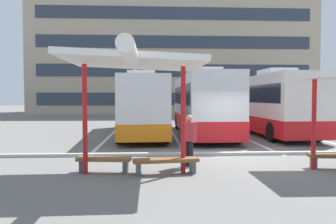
{
  "coord_description": "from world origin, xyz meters",
  "views": [
    {
      "loc": [
        -3.2,
        -12.08,
        2.2
      ],
      "look_at": [
        -2.44,
        2.31,
        1.56
      ],
      "focal_mm": 35.49,
      "sensor_mm": 36.0,
      "label": 1
    }
  ],
  "objects_px": {
    "waiting_passenger_0": "(189,137)",
    "waiting_shelter_1": "(134,63)",
    "coach_bus_2": "(267,105)",
    "bench_1": "(104,161)",
    "coach_bus_0": "(140,106)",
    "bench_2": "(166,162)",
    "coach_bus_1": "(202,105)"
  },
  "relations": [
    {
      "from": "waiting_passenger_0",
      "to": "waiting_shelter_1",
      "type": "bearing_deg",
      "value": -145.92
    },
    {
      "from": "coach_bus_2",
      "to": "bench_1",
      "type": "relative_size",
      "value": 6.61
    },
    {
      "from": "coach_bus_0",
      "to": "bench_1",
      "type": "xyz_separation_m",
      "value": [
        -0.72,
        -9.85,
        -1.33
      ]
    },
    {
      "from": "waiting_passenger_0",
      "to": "coach_bus_0",
      "type": "bearing_deg",
      "value": 101.52
    },
    {
      "from": "bench_1",
      "to": "bench_2",
      "type": "height_order",
      "value": "same"
    },
    {
      "from": "coach_bus_1",
      "to": "bench_2",
      "type": "height_order",
      "value": "coach_bus_1"
    },
    {
      "from": "bench_1",
      "to": "bench_2",
      "type": "xyz_separation_m",
      "value": [
        1.8,
        -0.29,
        0.01
      ]
    },
    {
      "from": "waiting_shelter_1",
      "to": "waiting_passenger_0",
      "type": "distance_m",
      "value": 2.99
    },
    {
      "from": "coach_bus_1",
      "to": "waiting_shelter_1",
      "type": "relative_size",
      "value": 2.09
    },
    {
      "from": "coach_bus_2",
      "to": "bench_1",
      "type": "bearing_deg",
      "value": -130.24
    },
    {
      "from": "coach_bus_0",
      "to": "bench_2",
      "type": "xyz_separation_m",
      "value": [
        1.08,
        -10.14,
        -1.33
      ]
    },
    {
      "from": "bench_2",
      "to": "waiting_passenger_0",
      "type": "height_order",
      "value": "waiting_passenger_0"
    },
    {
      "from": "coach_bus_2",
      "to": "coach_bus_1",
      "type": "bearing_deg",
      "value": -174.43
    },
    {
      "from": "coach_bus_1",
      "to": "bench_1",
      "type": "xyz_separation_m",
      "value": [
        -4.36,
        -9.52,
        -1.41
      ]
    },
    {
      "from": "waiting_shelter_1",
      "to": "waiting_passenger_0",
      "type": "relative_size",
      "value": 3.12
    },
    {
      "from": "coach_bus_0",
      "to": "waiting_shelter_1",
      "type": "bearing_deg",
      "value": -88.98
    },
    {
      "from": "bench_2",
      "to": "waiting_shelter_1",
      "type": "bearing_deg",
      "value": -170.11
    },
    {
      "from": "waiting_passenger_0",
      "to": "bench_2",
      "type": "bearing_deg",
      "value": -128.56
    },
    {
      "from": "coach_bus_0",
      "to": "waiting_passenger_0",
      "type": "xyz_separation_m",
      "value": [
        1.87,
        -9.16,
        -0.72
      ]
    },
    {
      "from": "bench_1",
      "to": "bench_2",
      "type": "relative_size",
      "value": 0.84
    },
    {
      "from": "coach_bus_0",
      "to": "bench_2",
      "type": "distance_m",
      "value": 10.28
    },
    {
      "from": "coach_bus_0",
      "to": "waiting_shelter_1",
      "type": "distance_m",
      "value": 10.4
    },
    {
      "from": "waiting_shelter_1",
      "to": "coach_bus_0",
      "type": "bearing_deg",
      "value": 91.02
    },
    {
      "from": "bench_1",
      "to": "waiting_passenger_0",
      "type": "height_order",
      "value": "waiting_passenger_0"
    },
    {
      "from": "bench_1",
      "to": "coach_bus_1",
      "type": "bearing_deg",
      "value": 65.39
    },
    {
      "from": "coach_bus_1",
      "to": "waiting_passenger_0",
      "type": "distance_m",
      "value": 9.04
    },
    {
      "from": "coach_bus_1",
      "to": "waiting_shelter_1",
      "type": "distance_m",
      "value": 10.64
    },
    {
      "from": "coach_bus_2",
      "to": "waiting_shelter_1",
      "type": "relative_size",
      "value": 2.07
    },
    {
      "from": "coach_bus_2",
      "to": "bench_1",
      "type": "distance_m",
      "value": 13.06
    },
    {
      "from": "coach_bus_0",
      "to": "bench_1",
      "type": "bearing_deg",
      "value": -94.16
    },
    {
      "from": "waiting_shelter_1",
      "to": "bench_2",
      "type": "distance_m",
      "value": 2.95
    },
    {
      "from": "coach_bus_2",
      "to": "waiting_shelter_1",
      "type": "distance_m",
      "value": 12.85
    }
  ]
}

